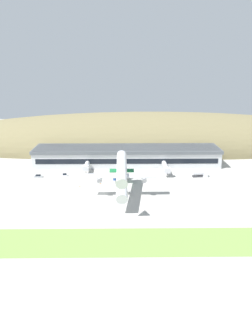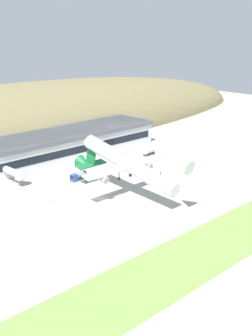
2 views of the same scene
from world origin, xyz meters
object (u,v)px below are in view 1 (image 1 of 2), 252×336
object	(u,v)px
service_car_1	(38,176)
fuel_truck	(200,174)
service_car_0	(64,175)
traffic_cone_1	(101,183)
jetway_0	(86,166)
box_truck	(119,177)
cargo_airplane	(122,174)
jetway_1	(166,167)
traffic_cone_0	(80,186)
terminal_building	(127,155)

from	to	relation	value
service_car_1	fuel_truck	bearing A→B (deg)	-0.24
service_car_0	traffic_cone_1	world-z (taller)	service_car_0
jetway_0	box_truck	xyz separation A→B (m)	(18.70, -12.46, -2.52)
service_car_0	service_car_1	bearing A→B (deg)	-172.27
cargo_airplane	traffic_cone_1	bearing A→B (deg)	122.14
jetway_1	box_truck	xyz separation A→B (m)	(-26.04, -9.86, -2.52)
jetway_1	cargo_airplane	distance (m)	42.22
traffic_cone_0	traffic_cone_1	world-z (taller)	same
cargo_airplane	service_car_1	bearing A→B (deg)	147.89
jetway_0	traffic_cone_1	world-z (taller)	jetway_0
cargo_airplane	service_car_1	size ratio (longest dim) A/B	11.36
jetway_0	terminal_building	bearing A→B (deg)	36.61
jetway_1	service_car_0	size ratio (longest dim) A/B	4.35
jetway_0	traffic_cone_0	size ratio (longest dim) A/B	19.97
cargo_airplane	traffic_cone_0	world-z (taller)	cargo_airplane
jetway_0	service_car_0	xyz separation A→B (m)	(-11.64, -5.72, -3.40)
service_car_0	traffic_cone_0	size ratio (longest dim) A/B	6.52
terminal_building	traffic_cone_1	bearing A→B (deg)	-111.27
jetway_0	box_truck	size ratio (longest dim) A/B	1.78
fuel_truck	traffic_cone_1	size ratio (longest dim) A/B	14.36
jetway_0	fuel_truck	distance (m)	63.31
cargo_airplane	service_car_0	xyz separation A→B (m)	(-31.63, 30.41, -10.13)
terminal_building	jetway_0	size ratio (longest dim) A/B	9.73
box_truck	traffic_cone_0	bearing A→B (deg)	-153.07
terminal_building	cargo_airplane	bearing A→B (deg)	-93.35
jetway_0	service_car_1	distance (m)	26.79
jetway_0	service_car_0	bearing A→B (deg)	-153.83
service_car_1	box_truck	size ratio (longest dim) A/B	0.70
jetway_0	jetway_1	size ratio (longest dim) A/B	0.70
terminal_building	service_car_0	distance (m)	41.98
traffic_cone_0	jetway_1	bearing A→B (deg)	23.49
service_car_1	traffic_cone_1	distance (m)	36.35
jetway_1	traffic_cone_1	distance (m)	39.32
traffic_cone_1	service_car_0	bearing A→B (deg)	147.75
service_car_1	traffic_cone_0	xyz separation A→B (m)	(24.35, -14.93, -0.34)
traffic_cone_1	traffic_cone_0	bearing A→B (deg)	-160.03
service_car_1	box_truck	xyz separation A→B (m)	(44.17, -4.86, 0.85)
service_car_0	service_car_1	distance (m)	13.96
service_car_0	jetway_1	bearing A→B (deg)	3.17
fuel_truck	box_truck	xyz separation A→B (m)	(-44.06, -4.49, -0.08)
fuel_truck	box_truck	world-z (taller)	fuel_truck
cargo_airplane	fuel_truck	world-z (taller)	cargo_airplane
cargo_airplane	terminal_building	bearing A→B (deg)	86.65
cargo_airplane	fuel_truck	xyz separation A→B (m)	(42.77, 28.16, -9.18)
cargo_airplane	jetway_1	bearing A→B (deg)	53.57
jetway_1	traffic_cone_1	xyz separation A→B (m)	(-35.63, -16.21, -3.71)
terminal_building	fuel_truck	xyz separation A→B (m)	(39.65, -25.14, -4.57)
service_car_0	traffic_cone_0	distance (m)	19.83
box_truck	traffic_cone_0	xyz separation A→B (m)	(-19.82, -10.07, -1.19)
terminal_building	fuel_truck	world-z (taller)	terminal_building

